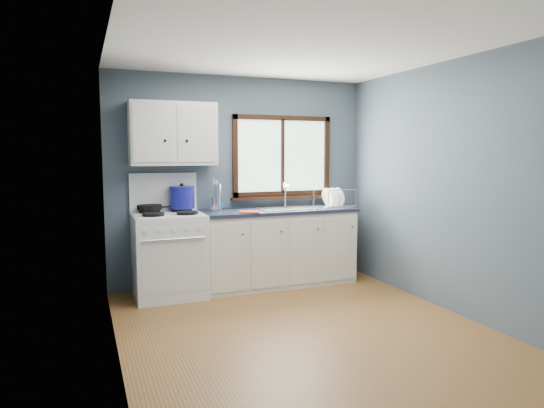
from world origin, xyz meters
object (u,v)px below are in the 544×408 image
object	(u,v)px
gas_range	(169,252)
dish_rack	(334,201)
base_cabinets	(278,251)
sink	(291,213)
stockpot	(182,197)
skillet	(150,207)
utensil_crock	(216,203)
thermos	(218,198)

from	to	relation	value
gas_range	dish_rack	bearing A→B (deg)	1.75
gas_range	dish_rack	distance (m)	2.15
base_cabinets	sink	distance (m)	0.48
gas_range	base_cabinets	xyz separation A→B (m)	(1.31, 0.02, -0.08)
stockpot	skillet	bearing A→B (deg)	-179.65
sink	utensil_crock	distance (m)	0.93
base_cabinets	thermos	size ratio (longest dim) A/B	6.01
base_cabinets	thermos	bearing A→B (deg)	174.52
utensil_crock	dish_rack	bearing A→B (deg)	-2.57
skillet	thermos	distance (m)	0.77
dish_rack	thermos	bearing A→B (deg)	170.79
skillet	stockpot	distance (m)	0.38
sink	stockpot	world-z (taller)	stockpot
gas_range	base_cabinets	world-z (taller)	gas_range
gas_range	sink	world-z (taller)	gas_range
utensil_crock	dish_rack	world-z (taller)	utensil_crock
sink	dish_rack	world-z (taller)	sink
stockpot	thermos	bearing A→B (deg)	-9.88
gas_range	skillet	xyz separation A→B (m)	(-0.18, 0.16, 0.49)
stockpot	sink	bearing A→B (deg)	-6.12
gas_range	sink	size ratio (longest dim) A/B	1.62
gas_range	stockpot	xyz separation A→B (m)	(0.19, 0.16, 0.60)
base_cabinets	dish_rack	world-z (taller)	dish_rack
thermos	dish_rack	distance (m)	1.51
sink	stockpot	distance (m)	1.33
skillet	utensil_crock	distance (m)	0.75
sink	utensil_crock	world-z (taller)	utensil_crock
gas_range	skillet	size ratio (longest dim) A/B	3.26
utensil_crock	skillet	bearing A→B (deg)	178.22
gas_range	thermos	xyz separation A→B (m)	(0.59, 0.09, 0.58)
dish_rack	base_cabinets	bearing A→B (deg)	174.97
skillet	thermos	size ratio (longest dim) A/B	1.36
sink	thermos	distance (m)	0.93
base_cabinets	sink	world-z (taller)	sink
skillet	stockpot	world-z (taller)	stockpot
skillet	base_cabinets	bearing A→B (deg)	0.70
stockpot	thermos	size ratio (longest dim) A/B	1.24
stockpot	gas_range	bearing A→B (deg)	-139.64
gas_range	skillet	bearing A→B (deg)	138.61
base_cabinets	stockpot	bearing A→B (deg)	172.93
base_cabinets	skillet	size ratio (longest dim) A/B	4.43
sink	utensil_crock	xyz separation A→B (m)	(-0.91, 0.11, 0.14)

